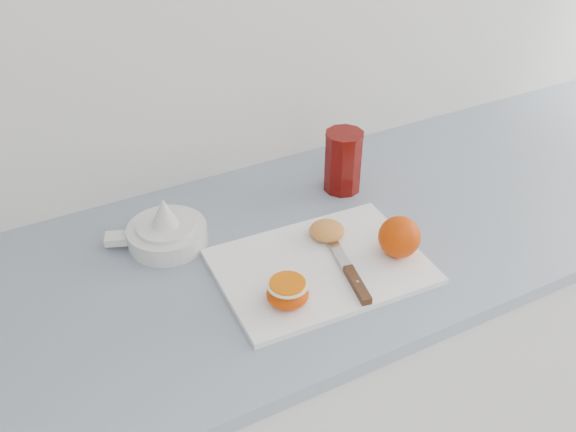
{
  "coord_description": "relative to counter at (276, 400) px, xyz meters",
  "views": [
    {
      "loc": [
        -0.48,
        0.84,
        1.65
      ],
      "look_at": [
        -0.02,
        1.7,
        0.96
      ],
      "focal_mm": 40.0,
      "sensor_mm": 36.0,
      "label": 1
    }
  ],
  "objects": [
    {
      "name": "counter",
      "position": [
        0.0,
        0.0,
        0.0
      ],
      "size": [
        2.62,
        0.64,
        0.89
      ],
      "color": "silver",
      "rests_on": "ground"
    },
    {
      "name": "cutting_board",
      "position": [
        0.05,
        -0.09,
        0.45
      ],
      "size": [
        0.39,
        0.28,
        0.01
      ],
      "primitive_type": "cube",
      "rotation": [
        0.0,
        0.0,
        -0.05
      ],
      "color": "white",
      "rests_on": "counter"
    },
    {
      "name": "whole_orange",
      "position": [
        0.19,
        -0.14,
        0.49
      ],
      "size": [
        0.08,
        0.08,
        0.08
      ],
      "color": "red",
      "rests_on": "cutting_board"
    },
    {
      "name": "half_orange",
      "position": [
        -0.05,
        -0.16,
        0.48
      ],
      "size": [
        0.07,
        0.07,
        0.04
      ],
      "color": "red",
      "rests_on": "cutting_board"
    },
    {
      "name": "squeezed_shell",
      "position": [
        0.1,
        -0.03,
        0.47
      ],
      "size": [
        0.07,
        0.07,
        0.03
      ],
      "color": "orange",
      "rests_on": "cutting_board"
    },
    {
      "name": "paring_knife",
      "position": [
        0.08,
        -0.16,
        0.46
      ],
      "size": [
        0.06,
        0.22,
        0.01
      ],
      "color": "#4D2C13",
      "rests_on": "cutting_board"
    },
    {
      "name": "citrus_juicer",
      "position": [
        -0.17,
        0.11,
        0.47
      ],
      "size": [
        0.19,
        0.15,
        0.1
      ],
      "color": "white",
      "rests_on": "counter"
    },
    {
      "name": "red_tumbler",
      "position": [
        0.23,
        0.12,
        0.51
      ],
      "size": [
        0.08,
        0.08,
        0.14
      ],
      "color": "#640906",
      "rests_on": "counter"
    }
  ]
}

